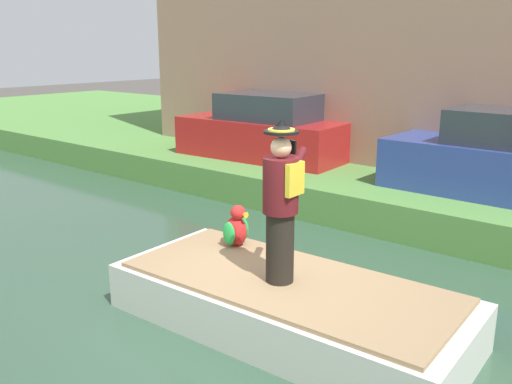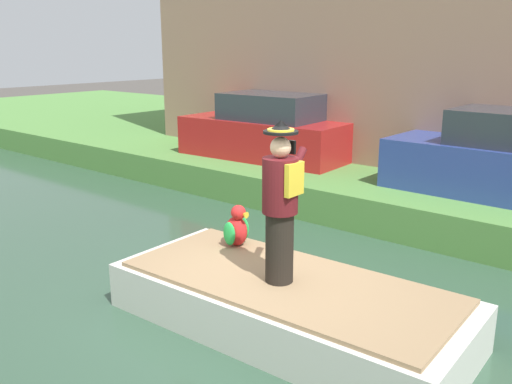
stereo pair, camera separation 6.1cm
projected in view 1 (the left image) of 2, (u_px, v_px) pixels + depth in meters
ground_plane at (265, 326)px, 6.79m from camera, size 80.00×80.00×0.00m
canal_water at (265, 322)px, 6.78m from camera, size 6.93×48.00×0.10m
grass_bank_far at (496, 170)px, 13.47m from camera, size 11.19×48.00×0.76m
boat at (287, 303)px, 6.48m from camera, size 1.96×4.27×0.61m
person_pirate at (281, 203)px, 6.12m from camera, size 0.61×0.42×1.85m
parrot_plush at (236, 228)px, 7.42m from camera, size 0.36×0.34×0.57m
parked_car_blue at (506, 160)px, 9.64m from camera, size 1.76×4.03×1.50m
parked_car_red at (264, 131)px, 12.93m from camera, size 1.93×4.09×1.50m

